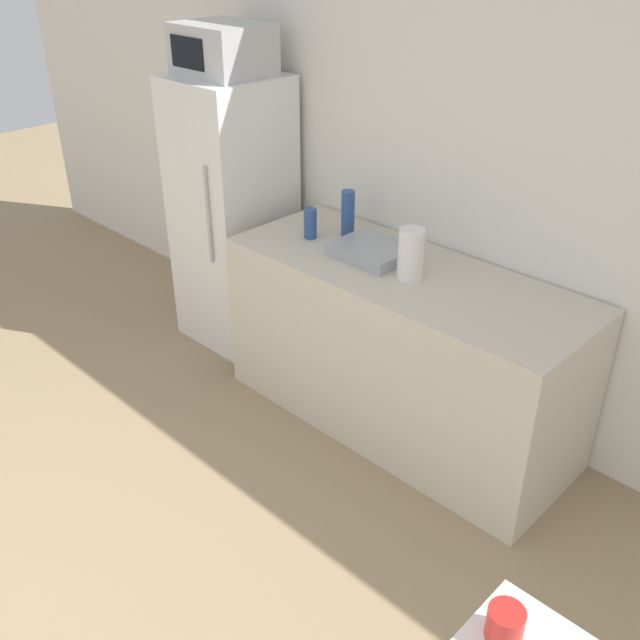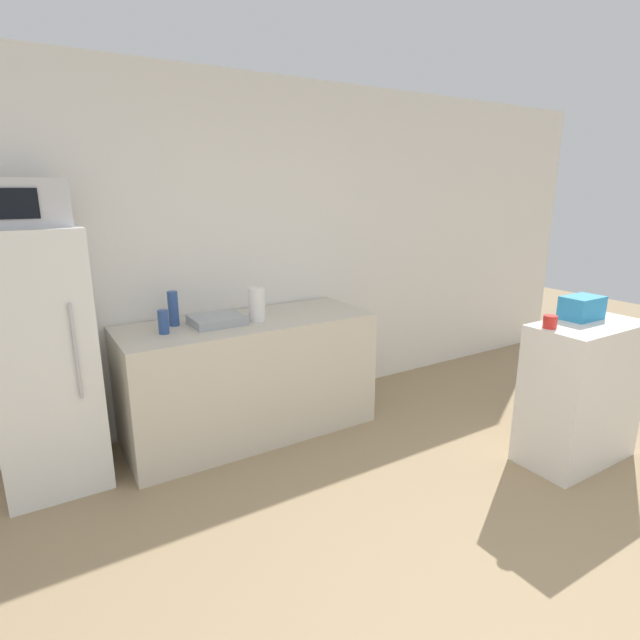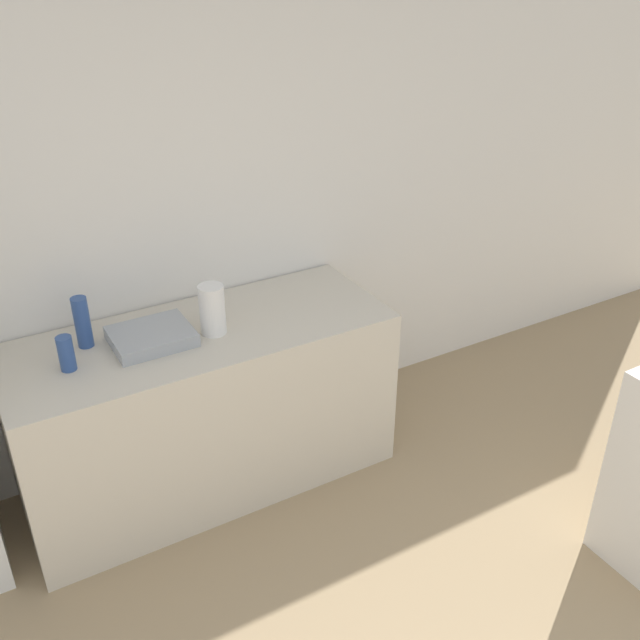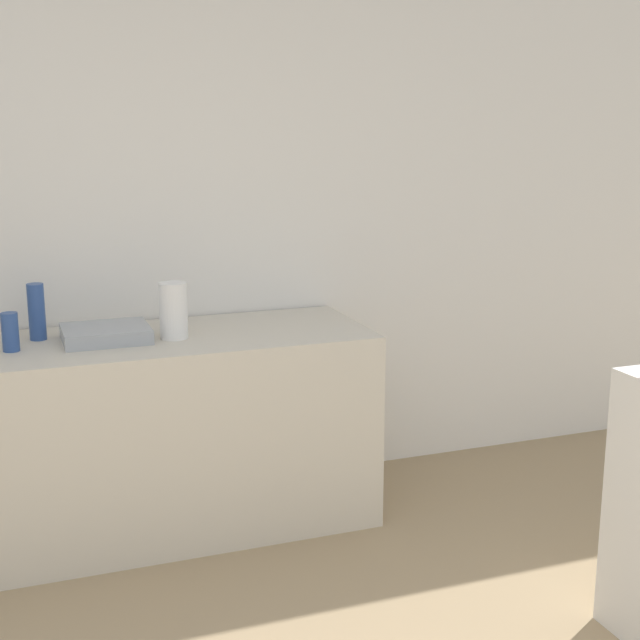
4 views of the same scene
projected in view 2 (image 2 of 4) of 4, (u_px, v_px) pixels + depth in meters
wall_back at (223, 255)px, 3.78m from camera, size 8.00×0.06×2.60m
refrigerator at (43, 362)px, 2.96m from camera, size 0.56×0.59×1.58m
microwave at (19, 203)px, 2.72m from camera, size 0.47×0.39×0.26m
counter at (250, 377)px, 3.69m from camera, size 1.81×0.70×0.87m
sink_basin at (217, 320)px, 3.46m from camera, size 0.35×0.30×0.06m
bottle_tall at (173, 309)px, 3.40m from camera, size 0.07×0.07×0.24m
bottle_short at (163, 322)px, 3.22m from camera, size 0.07×0.07×0.16m
shelf_cabinet at (580, 393)px, 3.31m from camera, size 0.79×0.42×0.95m
basket at (582, 308)px, 3.28m from camera, size 0.27×0.18×0.15m
jar at (550, 322)px, 3.07m from camera, size 0.08×0.08×0.08m
paper_towel_roll at (257, 304)px, 3.54m from camera, size 0.12×0.12×0.24m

